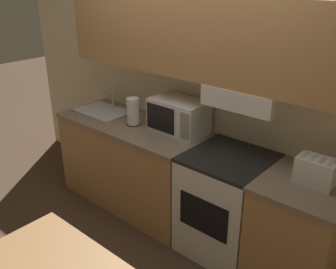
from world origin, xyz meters
TOP-DOWN VIEW (x-y plane):
  - ground_plane at (0.00, 0.00)m, footprint 16.00×16.00m
  - wall_back at (0.01, -0.07)m, footprint 5.23×0.38m
  - lower_counter_main at (-0.63, -0.33)m, footprint 1.58×0.68m
  - lower_counter_right_stub at (1.12, -0.33)m, footprint 0.61×0.68m
  - stove_range at (0.48, -0.33)m, footprint 0.64×0.67m
  - microwave at (-0.15, -0.20)m, footprint 0.52×0.32m
  - toaster at (1.15, -0.30)m, footprint 0.27×0.17m
  - sink_basin at (-1.07, -0.33)m, footprint 0.55×0.39m
  - paper_towel_roll at (-0.59, -0.35)m, footprint 0.14×0.14m

SIDE VIEW (x-z plane):
  - ground_plane at x=0.00m, z-range 0.00..0.00m
  - stove_range at x=0.48m, z-range 0.00..0.89m
  - lower_counter_main at x=-0.63m, z-range 0.00..0.89m
  - lower_counter_right_stub at x=1.12m, z-range 0.00..0.89m
  - sink_basin at x=-1.07m, z-range 0.78..1.04m
  - toaster at x=1.15m, z-range 0.89..1.09m
  - paper_towel_roll at x=-0.59m, z-range 0.89..1.16m
  - microwave at x=-0.15m, z-range 0.89..1.20m
  - wall_back at x=0.01m, z-range 0.23..2.78m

